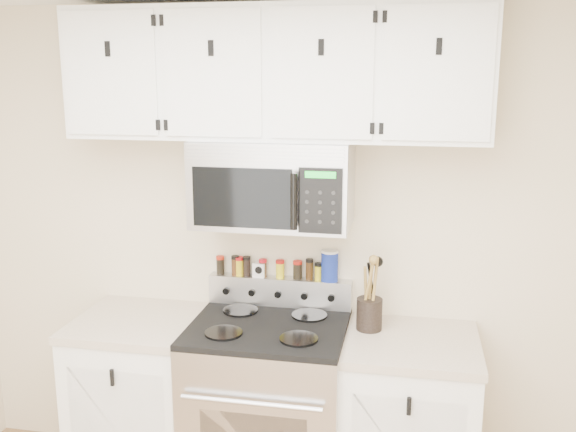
% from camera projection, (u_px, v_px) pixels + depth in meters
% --- Properties ---
extents(back_wall, '(3.50, 0.01, 2.50)m').
position_uv_depth(back_wall, '(281.00, 248.00, 3.37)').
color(back_wall, beige).
rests_on(back_wall, floor).
extents(range, '(0.76, 0.65, 1.10)m').
position_uv_depth(range, '(269.00, 411.00, 3.24)').
color(range, '#B7B7BA').
rests_on(range, floor).
extents(base_cabinet_left, '(0.64, 0.62, 0.92)m').
position_uv_depth(base_cabinet_left, '(143.00, 400.00, 3.39)').
color(base_cabinet_left, white).
rests_on(base_cabinet_left, floor).
extents(base_cabinet_right, '(0.64, 0.62, 0.92)m').
position_uv_depth(base_cabinet_right, '(407.00, 427.00, 3.13)').
color(base_cabinet_right, white).
rests_on(base_cabinet_right, floor).
extents(microwave, '(0.76, 0.44, 0.42)m').
position_uv_depth(microwave, '(273.00, 183.00, 3.11)').
color(microwave, '#9E9EA3').
rests_on(microwave, back_wall).
extents(upper_cabinets, '(2.00, 0.35, 0.62)m').
position_uv_depth(upper_cabinets, '(274.00, 74.00, 3.02)').
color(upper_cabinets, white).
rests_on(upper_cabinets, back_wall).
extents(utensil_crock, '(0.13, 0.13, 0.37)m').
position_uv_depth(utensil_crock, '(369.00, 311.00, 3.14)').
color(utensil_crock, black).
rests_on(utensil_crock, base_cabinet_right).
extents(kitchen_timer, '(0.07, 0.06, 0.08)m').
position_uv_depth(kitchen_timer, '(260.00, 270.00, 3.38)').
color(kitchen_timer, white).
rests_on(kitchen_timer, range).
extents(salt_canister, '(0.09, 0.09, 0.16)m').
position_uv_depth(salt_canister, '(330.00, 266.00, 3.31)').
color(salt_canister, navy).
rests_on(salt_canister, range).
extents(spice_jar_0, '(0.04, 0.04, 0.10)m').
position_uv_depth(spice_jar_0, '(220.00, 265.00, 3.42)').
color(spice_jar_0, black).
rests_on(spice_jar_0, range).
extents(spice_jar_1, '(0.04, 0.04, 0.11)m').
position_uv_depth(spice_jar_1, '(235.00, 265.00, 3.41)').
color(spice_jar_1, '#452610').
rests_on(spice_jar_1, range).
extents(spice_jar_2, '(0.05, 0.05, 0.10)m').
position_uv_depth(spice_jar_2, '(239.00, 266.00, 3.40)').
color(spice_jar_2, gold).
rests_on(spice_jar_2, range).
extents(spice_jar_3, '(0.04, 0.04, 0.11)m').
position_uv_depth(spice_jar_3, '(247.00, 266.00, 3.39)').
color(spice_jar_3, black).
rests_on(spice_jar_3, range).
extents(spice_jar_4, '(0.04, 0.04, 0.10)m').
position_uv_depth(spice_jar_4, '(263.00, 268.00, 3.38)').
color(spice_jar_4, '#381E0D').
rests_on(spice_jar_4, range).
extents(spice_jar_5, '(0.05, 0.05, 0.10)m').
position_uv_depth(spice_jar_5, '(280.00, 269.00, 3.36)').
color(spice_jar_5, yellow).
rests_on(spice_jar_5, range).
extents(spice_jar_6, '(0.05, 0.05, 0.10)m').
position_uv_depth(spice_jar_6, '(298.00, 270.00, 3.34)').
color(spice_jar_6, black).
rests_on(spice_jar_6, range).
extents(spice_jar_7, '(0.04, 0.04, 0.11)m').
position_uv_depth(spice_jar_7, '(309.00, 269.00, 3.33)').
color(spice_jar_7, '#3A230E').
rests_on(spice_jar_7, range).
extents(spice_jar_8, '(0.04, 0.04, 0.09)m').
position_uv_depth(spice_jar_8, '(318.00, 271.00, 3.32)').
color(spice_jar_8, gold).
rests_on(spice_jar_8, range).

